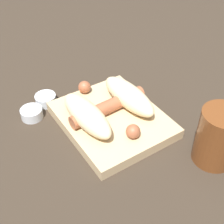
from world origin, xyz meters
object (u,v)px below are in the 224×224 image
at_px(food_tray, 112,120).
at_px(condiment_cup_near, 46,100).
at_px(bread_roll, 109,105).
at_px(drink_glass, 218,137).
at_px(condiment_cup_far, 32,114).
at_px(sausage, 107,107).

height_order(food_tray, condiment_cup_near, food_tray).
distance_m(bread_roll, drink_glass, 0.22).
height_order(bread_roll, condiment_cup_far, bread_roll).
distance_m(food_tray, bread_roll, 0.04).
relative_size(food_tray, bread_roll, 1.39).
bearing_deg(sausage, food_tray, -165.79).
height_order(sausage, drink_glass, drink_glass).
bearing_deg(condiment_cup_near, bread_roll, -146.98).
xyz_separation_m(food_tray, bread_roll, (0.01, 0.00, 0.04)).
bearing_deg(bread_roll, condiment_cup_far, 51.62).
xyz_separation_m(condiment_cup_near, drink_glass, (-0.33, -0.20, 0.05)).
relative_size(bread_roll, condiment_cup_near, 3.48).
distance_m(bread_roll, condiment_cup_near, 0.16).
bearing_deg(food_tray, condiment_cup_near, 32.06).
bearing_deg(sausage, drink_glass, -150.55).
bearing_deg(condiment_cup_far, food_tray, -130.17).
relative_size(food_tray, sausage, 1.13).
distance_m(food_tray, condiment_cup_far, 0.18).
bearing_deg(condiment_cup_near, sausage, -146.26).
height_order(food_tray, drink_glass, drink_glass).
height_order(condiment_cup_near, condiment_cup_far, same).
bearing_deg(drink_glass, condiment_cup_far, 39.23).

